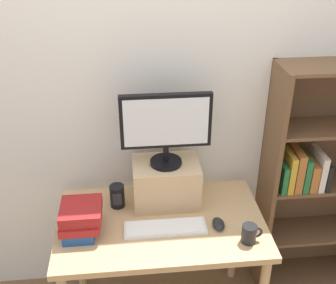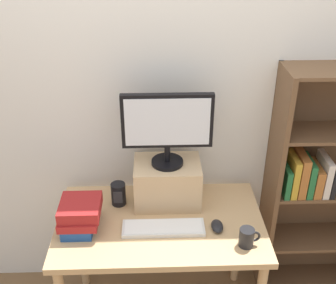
% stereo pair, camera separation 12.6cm
% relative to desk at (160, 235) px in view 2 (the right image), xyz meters
% --- Properties ---
extents(back_wall, '(7.00, 0.08, 2.60)m').
position_rel_desk_xyz_m(back_wall, '(0.00, 0.43, 0.63)').
color(back_wall, silver).
rests_on(back_wall, ground_plane).
extents(desk, '(1.13, 0.68, 0.77)m').
position_rel_desk_xyz_m(desk, '(0.00, 0.00, 0.00)').
color(desk, tan).
rests_on(desk, ground_plane).
extents(bookshelf_unit, '(0.77, 0.28, 1.54)m').
position_rel_desk_xyz_m(bookshelf_unit, '(1.02, 0.28, 0.12)').
color(bookshelf_unit, brown).
rests_on(bookshelf_unit, ground_plane).
extents(riser_box, '(0.37, 0.27, 0.25)m').
position_rel_desk_xyz_m(riser_box, '(0.05, 0.18, 0.22)').
color(riser_box, tan).
rests_on(riser_box, desk).
extents(computer_monitor, '(0.49, 0.18, 0.42)m').
position_rel_desk_xyz_m(computer_monitor, '(0.05, 0.18, 0.59)').
color(computer_monitor, black).
rests_on(computer_monitor, riser_box).
extents(keyboard, '(0.44, 0.13, 0.02)m').
position_rel_desk_xyz_m(keyboard, '(0.02, -0.07, 0.11)').
color(keyboard, silver).
rests_on(keyboard, desk).
extents(computer_mouse, '(0.06, 0.10, 0.04)m').
position_rel_desk_xyz_m(computer_mouse, '(0.30, -0.08, 0.12)').
color(computer_mouse, black).
rests_on(computer_mouse, desk).
extents(book_stack, '(0.22, 0.25, 0.16)m').
position_rel_desk_xyz_m(book_stack, '(-0.42, -0.04, 0.18)').
color(book_stack, navy).
rests_on(book_stack, desk).
extents(coffee_mug, '(0.11, 0.08, 0.10)m').
position_rel_desk_xyz_m(coffee_mug, '(0.43, -0.20, 0.15)').
color(coffee_mug, black).
rests_on(coffee_mug, desk).
extents(desk_speaker, '(0.08, 0.09, 0.13)m').
position_rel_desk_xyz_m(desk_speaker, '(-0.23, 0.16, 0.17)').
color(desk_speaker, black).
rests_on(desk_speaker, desk).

